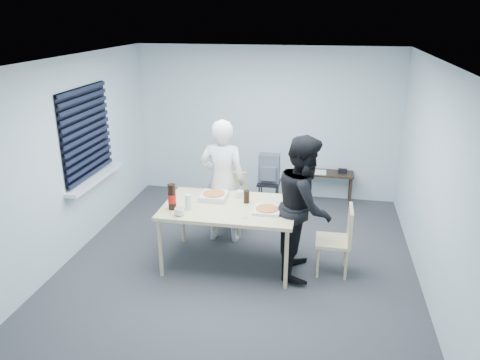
% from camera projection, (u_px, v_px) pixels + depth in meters
% --- Properties ---
extents(room, '(5.00, 5.00, 5.00)m').
position_uv_depth(room, '(89.00, 140.00, 6.45)').
color(room, '#303135').
rests_on(room, ground).
extents(dining_table, '(1.67, 1.05, 0.81)m').
position_uv_depth(dining_table, '(229.00, 210.00, 5.91)').
color(dining_table, '#D8BE8A').
rests_on(dining_table, ground).
extents(chair_far, '(0.42, 0.42, 0.89)m').
position_uv_depth(chair_far, '(231.00, 198.00, 6.92)').
color(chair_far, '#D8BE8A').
rests_on(chair_far, ground).
extents(chair_right, '(0.42, 0.42, 0.89)m').
position_uv_depth(chair_right, '(340.00, 236.00, 5.76)').
color(chair_right, '#D8BE8A').
rests_on(chair_right, ground).
extents(person_white, '(0.65, 0.42, 1.77)m').
position_uv_depth(person_white, '(223.00, 182.00, 6.51)').
color(person_white, silver).
rests_on(person_white, ground).
extents(person_black, '(0.47, 0.86, 1.77)m').
position_uv_depth(person_black, '(304.00, 206.00, 5.68)').
color(person_black, black).
rests_on(person_black, ground).
extents(side_table, '(0.81, 0.36, 0.54)m').
position_uv_depth(side_table, '(329.00, 177.00, 7.95)').
color(side_table, '#301F18').
rests_on(side_table, ground).
extents(stool, '(0.36, 0.36, 0.50)m').
position_uv_depth(stool, '(269.00, 188.00, 7.67)').
color(stool, black).
rests_on(stool, ground).
extents(backpack, '(0.33, 0.25, 0.47)m').
position_uv_depth(backpack, '(269.00, 169.00, 7.54)').
color(backpack, slate).
rests_on(backpack, stool).
extents(pizza_box_a, '(0.33, 0.33, 0.08)m').
position_uv_depth(pizza_box_a, '(214.00, 196.00, 6.09)').
color(pizza_box_a, silver).
rests_on(pizza_box_a, dining_table).
extents(pizza_box_b, '(0.32, 0.32, 0.05)m').
position_uv_depth(pizza_box_b, '(267.00, 210.00, 5.71)').
color(pizza_box_b, silver).
rests_on(pizza_box_b, dining_table).
extents(mug_a, '(0.17, 0.17, 0.10)m').
position_uv_depth(mug_a, '(180.00, 212.00, 5.59)').
color(mug_a, white).
rests_on(mug_a, dining_table).
extents(mug_b, '(0.10, 0.10, 0.09)m').
position_uv_depth(mug_b, '(240.00, 194.00, 6.14)').
color(mug_b, white).
rests_on(mug_b, dining_table).
extents(cola_glass, '(0.10, 0.10, 0.17)m').
position_uv_depth(cola_glass, '(247.00, 197.00, 5.95)').
color(cola_glass, black).
rests_on(cola_glass, dining_table).
extents(soda_bottle, '(0.10, 0.10, 0.33)m').
position_uv_depth(soda_bottle, '(172.00, 197.00, 5.74)').
color(soda_bottle, black).
rests_on(soda_bottle, dining_table).
extents(plastic_cups, '(0.08, 0.08, 0.19)m').
position_uv_depth(plastic_cups, '(188.00, 202.00, 5.75)').
color(plastic_cups, silver).
rests_on(plastic_cups, dining_table).
extents(rubber_band, '(0.07, 0.07, 0.00)m').
position_uv_depth(rubber_band, '(245.00, 218.00, 5.53)').
color(rubber_band, red).
rests_on(rubber_band, dining_table).
extents(papers, '(0.25, 0.31, 0.00)m').
position_uv_depth(papers, '(320.00, 172.00, 7.92)').
color(papers, white).
rests_on(papers, side_table).
extents(black_box, '(0.17, 0.14, 0.06)m').
position_uv_depth(black_box, '(343.00, 171.00, 7.90)').
color(black_box, black).
rests_on(black_box, side_table).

